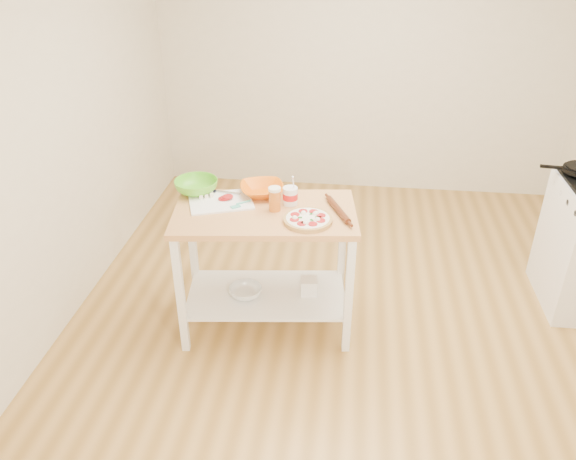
% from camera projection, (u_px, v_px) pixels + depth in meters
% --- Properties ---
extents(room_shell, '(4.04, 4.54, 2.74)m').
position_uv_depth(room_shell, '(364.00, 139.00, 3.38)').
color(room_shell, '#B18441').
rests_on(room_shell, ground).
extents(prep_island, '(1.22, 0.76, 0.90)m').
position_uv_depth(prep_island, '(265.00, 245.00, 3.66)').
color(prep_island, tan).
rests_on(prep_island, ground).
extents(pizza, '(0.30, 0.30, 0.05)m').
position_uv_depth(pizza, '(308.00, 219.00, 3.41)').
color(pizza, tan).
rests_on(pizza, prep_island).
extents(cutting_board, '(0.48, 0.42, 0.04)m').
position_uv_depth(cutting_board, '(220.00, 201.00, 3.64)').
color(cutting_board, white).
rests_on(cutting_board, prep_island).
extents(spatula, '(0.12, 0.13, 0.01)m').
position_uv_depth(spatula, '(240.00, 204.00, 3.58)').
color(spatula, '#49B7A1').
rests_on(spatula, cutting_board).
extents(knife, '(0.27, 0.05, 0.01)m').
position_uv_depth(knife, '(216.00, 191.00, 3.75)').
color(knife, silver).
rests_on(knife, cutting_board).
extents(orange_bowl, '(0.35, 0.35, 0.07)m').
position_uv_depth(orange_bowl, '(262.00, 190.00, 3.73)').
color(orange_bowl, '#D95E07').
rests_on(orange_bowl, prep_island).
extents(green_bowl, '(0.32, 0.32, 0.09)m').
position_uv_depth(green_bowl, '(196.00, 186.00, 3.75)').
color(green_bowl, '#58BA24').
rests_on(green_bowl, prep_island).
extents(beer_pint, '(0.08, 0.08, 0.16)m').
position_uv_depth(beer_pint, '(275.00, 199.00, 3.51)').
color(beer_pint, '#C1601B').
rests_on(beer_pint, prep_island).
extents(yogurt_tub, '(0.10, 0.10, 0.21)m').
position_uv_depth(yogurt_tub, '(290.00, 196.00, 3.59)').
color(yogurt_tub, white).
rests_on(yogurt_tub, prep_island).
extents(rolling_pin, '(0.17, 0.32, 0.04)m').
position_uv_depth(rolling_pin, '(338.00, 210.00, 3.51)').
color(rolling_pin, '#572813').
rests_on(rolling_pin, prep_island).
extents(shelf_glass_bowl, '(0.24, 0.24, 0.07)m').
position_uv_depth(shelf_glass_bowl, '(246.00, 292.00, 3.81)').
color(shelf_glass_bowl, silver).
rests_on(shelf_glass_bowl, prep_island).
extents(shelf_bin, '(0.12, 0.12, 0.11)m').
position_uv_depth(shelf_bin, '(309.00, 286.00, 3.83)').
color(shelf_bin, white).
rests_on(shelf_bin, prep_island).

